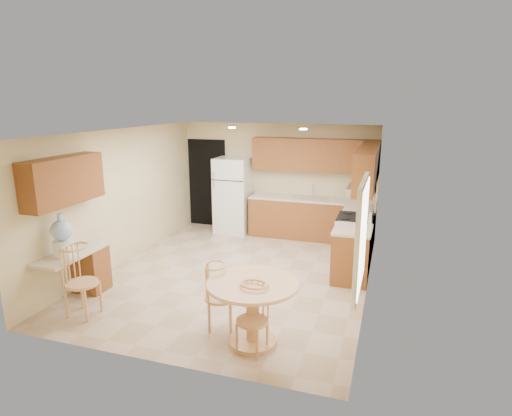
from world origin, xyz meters
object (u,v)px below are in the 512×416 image
(chair_desk, at_px, (76,277))
(water_crock, at_px, (62,237))
(refrigerator, at_px, (233,195))
(chair_table_b, at_px, (250,315))
(stove, at_px, (354,240))
(dining_table, at_px, (253,304))
(chair_table_a, at_px, (217,293))

(chair_desk, xyz_separation_m, water_crock, (-0.45, 0.31, 0.44))
(refrigerator, relative_size, chair_table_b, 1.99)
(refrigerator, xyz_separation_m, water_crock, (-1.05, -4.24, 0.19))
(chair_desk, bearing_deg, chair_table_b, 85.87)
(stove, distance_m, chair_table_b, 3.58)
(dining_table, height_order, water_crock, water_crock)
(refrigerator, xyz_separation_m, dining_table, (1.93, -4.43, -0.32))
(dining_table, distance_m, chair_table_b, 0.26)
(chair_table_b, bearing_deg, dining_table, -69.50)
(stove, bearing_deg, water_crock, -142.42)
(refrigerator, distance_m, chair_table_a, 4.49)
(stove, xyz_separation_m, chair_table_b, (-0.89, -3.46, 0.06))
(chair_desk, height_order, water_crock, water_crock)
(refrigerator, height_order, stove, refrigerator)
(refrigerator, relative_size, stove, 1.59)
(refrigerator, bearing_deg, dining_table, -66.43)
(chair_table_a, distance_m, chair_desk, 2.00)
(stove, xyz_separation_m, water_crock, (-3.92, -3.02, 0.59))
(refrigerator, distance_m, chair_desk, 4.59)
(refrigerator, relative_size, chair_desk, 1.70)
(chair_table_a, bearing_deg, water_crock, -113.83)
(dining_table, bearing_deg, stove, 73.61)
(chair_table_a, distance_m, water_crock, 2.48)
(water_crock, bearing_deg, chair_table_a, -0.55)
(chair_desk, bearing_deg, dining_table, 91.59)
(stove, bearing_deg, dining_table, -106.39)
(chair_table_b, bearing_deg, chair_desk, 6.43)
(water_crock, bearing_deg, chair_desk, -34.36)
(chair_desk, relative_size, water_crock, 1.60)
(stove, distance_m, dining_table, 3.34)
(dining_table, relative_size, chair_table_b, 1.30)
(chair_table_b, bearing_deg, refrigerator, -57.63)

